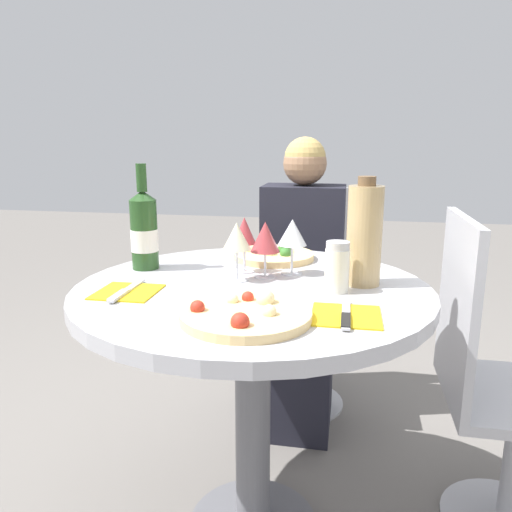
% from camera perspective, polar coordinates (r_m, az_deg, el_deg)
% --- Properties ---
extents(dining_table, '(0.94, 0.94, 0.76)m').
position_cam_1_polar(dining_table, '(1.37, -0.39, -8.87)').
color(dining_table, slate).
rests_on(dining_table, ground_plane).
extents(chair_behind_diner, '(0.42, 0.42, 0.93)m').
position_cam_1_polar(chair_behind_diner, '(2.19, 5.44, -5.30)').
color(chair_behind_diner, '#ADADB2').
rests_on(chair_behind_diner, ground_plane).
extents(seated_diner, '(0.33, 0.44, 1.14)m').
position_cam_1_polar(seated_diner, '(2.02, 5.07, -4.76)').
color(seated_diner, black).
rests_on(seated_diner, ground_plane).
extents(chair_empty_side, '(0.42, 0.42, 0.93)m').
position_cam_1_polar(chair_empty_side, '(1.62, 25.68, -13.44)').
color(chair_empty_side, '#ADADB2').
rests_on(chair_empty_side, ground_plane).
extents(pizza_large, '(0.28, 0.28, 0.05)m').
position_cam_1_polar(pizza_large, '(1.07, -1.18, -6.65)').
color(pizza_large, '#E5C17F').
rests_on(pizza_large, dining_table).
extents(pizza_small_far, '(0.26, 0.26, 0.05)m').
position_cam_1_polar(pizza_small_far, '(1.60, 2.01, 0.13)').
color(pizza_small_far, '#E5C17F').
rests_on(pizza_small_far, dining_table).
extents(wine_bottle, '(0.08, 0.08, 0.31)m').
position_cam_1_polar(wine_bottle, '(1.50, -12.67, 2.89)').
color(wine_bottle, '#23471E').
rests_on(wine_bottle, dining_table).
extents(tall_carafe, '(0.09, 0.09, 0.28)m').
position_cam_1_polar(tall_carafe, '(1.33, 12.27, 2.38)').
color(tall_carafe, tan).
rests_on(tall_carafe, dining_table).
extents(sugar_shaker, '(0.06, 0.06, 0.13)m').
position_cam_1_polar(sugar_shaker, '(1.26, 9.25, -1.26)').
color(sugar_shaker, silver).
rests_on(sugar_shaker, dining_table).
extents(wine_glass_back_left, '(0.07, 0.07, 0.16)m').
position_cam_1_polar(wine_glass_back_left, '(1.43, -1.34, 2.76)').
color(wine_glass_back_left, silver).
rests_on(wine_glass_back_left, dining_table).
extents(wine_glass_back_right, '(0.08, 0.08, 0.16)m').
position_cam_1_polar(wine_glass_back_right, '(1.41, 4.17, 2.60)').
color(wine_glass_back_right, silver).
rests_on(wine_glass_back_right, dining_table).
extents(wine_glass_front_left, '(0.08, 0.08, 0.16)m').
position_cam_1_polar(wine_glass_front_left, '(1.34, -2.21, 2.13)').
color(wine_glass_front_left, silver).
rests_on(wine_glass_front_left, dining_table).
extents(wine_glass_center, '(0.08, 0.08, 0.16)m').
position_cam_1_polar(wine_glass_center, '(1.37, 1.06, 2.11)').
color(wine_glass_center, silver).
rests_on(wine_glass_center, dining_table).
extents(place_setting_left, '(0.15, 0.19, 0.01)m').
position_cam_1_polar(place_setting_left, '(1.29, -14.57, -3.98)').
color(place_setting_left, gold).
rests_on(place_setting_left, dining_table).
extents(place_setting_right, '(0.15, 0.19, 0.01)m').
position_cam_1_polar(place_setting_right, '(1.10, 10.25, -6.72)').
color(place_setting_right, gold).
rests_on(place_setting_right, dining_table).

